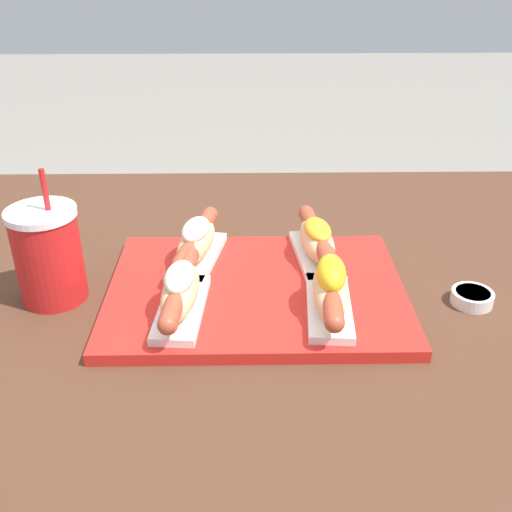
{
  "coord_description": "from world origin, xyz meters",
  "views": [
    {
      "loc": [
        0.02,
        -0.77,
        1.21
      ],
      "look_at": [
        0.03,
        0.01,
        0.78
      ],
      "focal_mm": 42.0,
      "sensor_mm": 36.0,
      "label": 1
    }
  ],
  "objects_px": {
    "sauce_bowl": "(472,297)",
    "hot_dog_3": "(317,241)",
    "drink_cup": "(48,255)",
    "hot_dog_1": "(330,288)",
    "hot_dog_2": "(196,242)",
    "hot_dog_0": "(180,291)",
    "serving_tray": "(256,291)"
  },
  "relations": [
    {
      "from": "drink_cup",
      "to": "hot_dog_0",
      "type": "bearing_deg",
      "value": -19.5
    },
    {
      "from": "hot_dog_0",
      "to": "hot_dog_2",
      "type": "bearing_deg",
      "value": 85.51
    },
    {
      "from": "hot_dog_1",
      "to": "drink_cup",
      "type": "relative_size",
      "value": 1.01
    },
    {
      "from": "hot_dog_2",
      "to": "drink_cup",
      "type": "relative_size",
      "value": 0.99
    },
    {
      "from": "hot_dog_0",
      "to": "hot_dog_2",
      "type": "xyz_separation_m",
      "value": [
        0.01,
        0.14,
        -0.0
      ]
    },
    {
      "from": "hot_dog_1",
      "to": "hot_dog_2",
      "type": "distance_m",
      "value": 0.24
    },
    {
      "from": "hot_dog_1",
      "to": "serving_tray",
      "type": "bearing_deg",
      "value": 146.81
    },
    {
      "from": "hot_dog_2",
      "to": "sauce_bowl",
      "type": "xyz_separation_m",
      "value": [
        0.41,
        -0.1,
        -0.04
      ]
    },
    {
      "from": "hot_dog_0",
      "to": "drink_cup",
      "type": "height_order",
      "value": "drink_cup"
    },
    {
      "from": "hot_dog_0",
      "to": "hot_dog_3",
      "type": "height_order",
      "value": "hot_dog_0"
    },
    {
      "from": "hot_dog_3",
      "to": "drink_cup",
      "type": "xyz_separation_m",
      "value": [
        -0.4,
        -0.08,
        0.02
      ]
    },
    {
      "from": "serving_tray",
      "to": "hot_dog_3",
      "type": "relative_size",
      "value": 2.15
    },
    {
      "from": "serving_tray",
      "to": "hot_dog_2",
      "type": "bearing_deg",
      "value": 140.11
    },
    {
      "from": "hot_dog_3",
      "to": "hot_dog_1",
      "type": "bearing_deg",
      "value": -89.02
    },
    {
      "from": "hot_dog_3",
      "to": "sauce_bowl",
      "type": "xyz_separation_m",
      "value": [
        0.22,
        -0.1,
        -0.04
      ]
    },
    {
      "from": "sauce_bowl",
      "to": "hot_dog_3",
      "type": "bearing_deg",
      "value": 154.54
    },
    {
      "from": "serving_tray",
      "to": "hot_dog_2",
      "type": "height_order",
      "value": "hot_dog_2"
    },
    {
      "from": "hot_dog_0",
      "to": "drink_cup",
      "type": "relative_size",
      "value": 1.01
    },
    {
      "from": "hot_dog_3",
      "to": "hot_dog_2",
      "type": "bearing_deg",
      "value": -179.44
    },
    {
      "from": "sauce_bowl",
      "to": "drink_cup",
      "type": "bearing_deg",
      "value": 177.44
    },
    {
      "from": "hot_dog_0",
      "to": "sauce_bowl",
      "type": "bearing_deg",
      "value": 5.67
    },
    {
      "from": "drink_cup",
      "to": "hot_dog_1",
      "type": "bearing_deg",
      "value": -9.7
    },
    {
      "from": "hot_dog_0",
      "to": "sauce_bowl",
      "type": "xyz_separation_m",
      "value": [
        0.42,
        0.04,
        -0.04
      ]
    },
    {
      "from": "serving_tray",
      "to": "sauce_bowl",
      "type": "bearing_deg",
      "value": -4.45
    },
    {
      "from": "hot_dog_0",
      "to": "serving_tray",
      "type": "bearing_deg",
      "value": 32.45
    },
    {
      "from": "hot_dog_1",
      "to": "hot_dog_3",
      "type": "distance_m",
      "value": 0.15
    },
    {
      "from": "hot_dog_3",
      "to": "sauce_bowl",
      "type": "height_order",
      "value": "hot_dog_3"
    },
    {
      "from": "serving_tray",
      "to": "drink_cup",
      "type": "bearing_deg",
      "value": 179.44
    },
    {
      "from": "hot_dog_0",
      "to": "hot_dog_2",
      "type": "distance_m",
      "value": 0.15
    },
    {
      "from": "hot_dog_2",
      "to": "hot_dog_3",
      "type": "distance_m",
      "value": 0.19
    },
    {
      "from": "hot_dog_2",
      "to": "drink_cup",
      "type": "distance_m",
      "value": 0.22
    },
    {
      "from": "hot_dog_0",
      "to": "hot_dog_1",
      "type": "relative_size",
      "value": 1.0
    }
  ]
}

